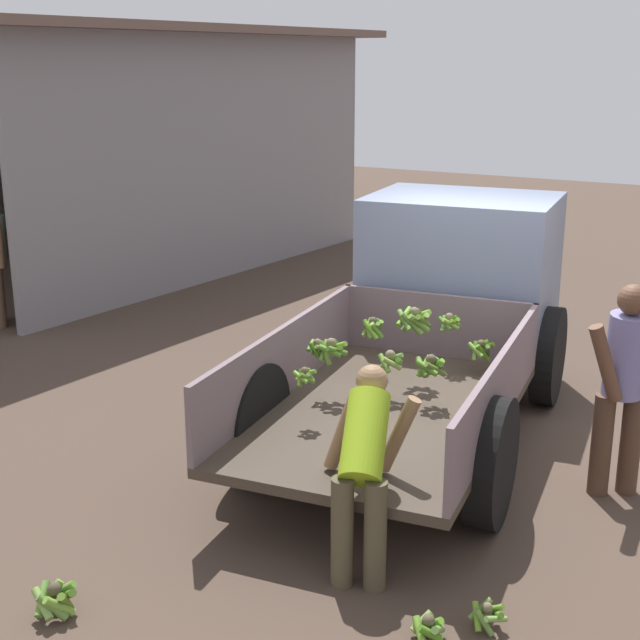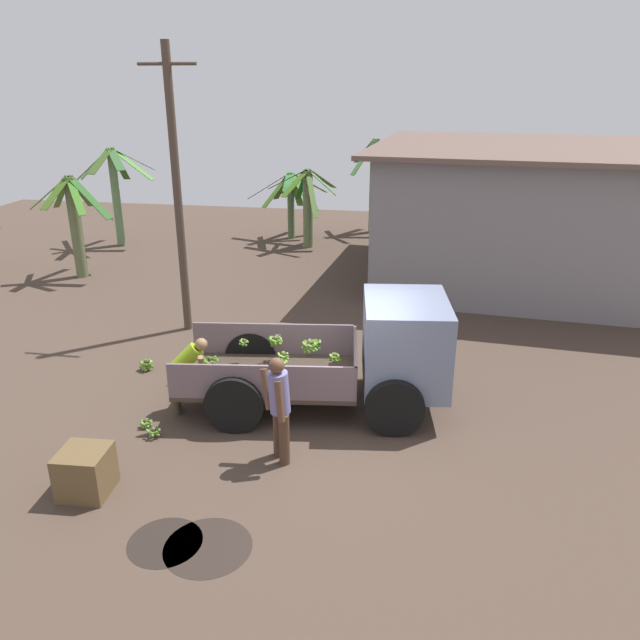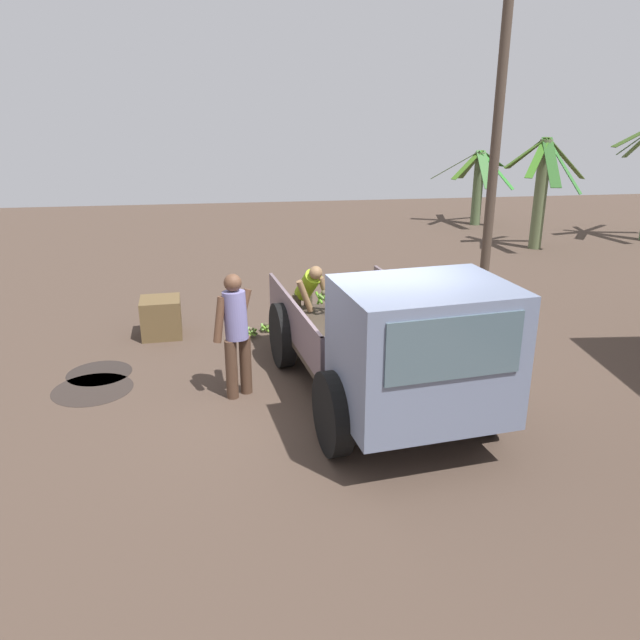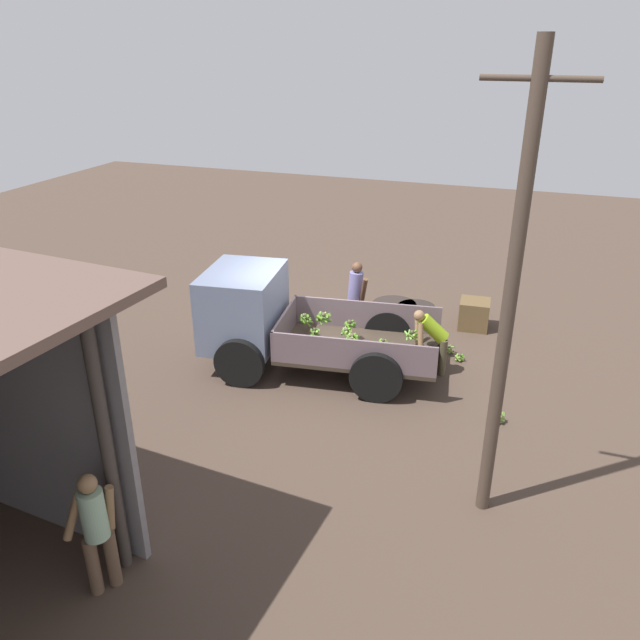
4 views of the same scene
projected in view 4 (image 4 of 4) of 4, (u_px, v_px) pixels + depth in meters
The scene contains 12 objects.
ground at pixel (308, 357), 13.13m from camera, with size 36.00×36.00×0.00m, color #48382E.
mud_patch_0 at pixel (394, 303), 15.76m from camera, with size 1.11×1.11×0.01m, color #2D241F.
mud_patch_1 at pixel (416, 306), 15.60m from camera, with size 0.95×0.95×0.01m, color black.
cargo_truck at pixel (269, 317), 12.42m from camera, with size 4.80×2.60×1.98m.
utility_pole at pixel (509, 302), 7.64m from camera, with size 1.25×0.18×6.18m.
person_foreground_visitor at pixel (356, 295), 13.77m from camera, with size 0.58×0.58×1.71m.
person_worker_loading at pixel (433, 337), 12.20m from camera, with size 0.76×0.67×1.35m.
person_bystander_near_shed at pixel (96, 528), 7.26m from camera, with size 0.57×0.54×1.65m.
banana_bunch_on_ground_0 at pixel (459, 357), 12.93m from camera, with size 0.22×0.22×0.17m.
banana_bunch_on_ground_1 at pixel (449, 349), 13.23m from camera, with size 0.24×0.24×0.19m.
banana_bunch_on_ground_2 at pixel (497, 416), 10.85m from camera, with size 0.29×0.28×0.23m.
wooden_crate_0 at pixel (474, 314), 14.33m from camera, with size 0.66×0.66×0.66m, color brown.
Camera 4 is at (-4.11, 10.89, 6.12)m, focal length 35.00 mm.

